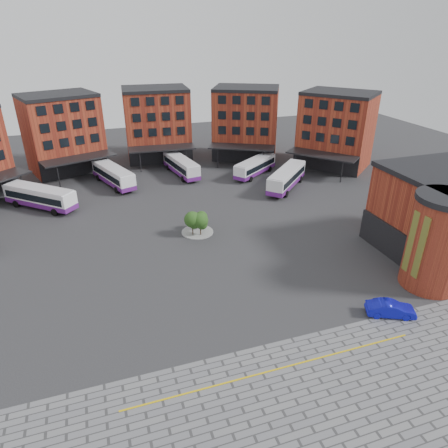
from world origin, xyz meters
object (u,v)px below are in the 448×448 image
object	(u,v)px
bus_b	(40,197)
bus_f	(287,178)
bus_e	(255,167)
bus_c	(113,175)
bus_d	(181,166)
tree_island	(198,221)
blue_car	(391,309)

from	to	relation	value
bus_b	bus_f	xyz separation A→B (m)	(40.34, -4.27, 0.03)
bus_e	bus_c	bearing A→B (deg)	-133.11
bus_c	bus_d	world-z (taller)	bus_c
tree_island	bus_f	world-z (taller)	bus_f
bus_b	bus_e	xyz separation A→B (m)	(37.69, 3.76, -0.18)
bus_c	bus_d	distance (m)	12.84
bus_e	blue_car	size ratio (longest dim) A/B	2.25
bus_d	bus_f	distance (m)	20.39
bus_f	bus_b	bearing A→B (deg)	-140.81
bus_d	bus_e	bearing A→B (deg)	-29.28
bus_b	blue_car	size ratio (longest dim) A/B	2.37
bus_f	blue_car	world-z (taller)	bus_f
tree_island	bus_f	size ratio (longest dim) A/B	0.40
tree_island	bus_c	xyz separation A→B (m)	(-9.39, 23.07, -0.13)
tree_island	bus_c	world-z (taller)	tree_island
bus_c	blue_car	xyz separation A→B (m)	(22.95, -45.69, -1.09)
bus_c	bus_f	xyz separation A→B (m)	(28.71, -11.08, 0.05)
bus_b	bus_d	world-z (taller)	bus_b
bus_c	blue_car	size ratio (longest dim) A/B	2.65
bus_b	bus_d	xyz separation A→B (m)	(24.36, 8.40, -0.08)
bus_c	bus_f	world-z (taller)	bus_f
tree_island	blue_car	xyz separation A→B (m)	(13.57, -22.62, -1.22)
tree_island	blue_car	bearing A→B (deg)	-59.04
bus_b	bus_e	distance (m)	37.88
bus_c	bus_e	xyz separation A→B (m)	(26.06, -3.05, -0.15)
bus_f	blue_car	size ratio (longest dim) A/B	2.33
bus_e	bus_f	xyz separation A→B (m)	(2.65, -8.03, 0.20)
bus_e	blue_car	xyz separation A→B (m)	(-3.11, -42.64, -0.94)
bus_d	bus_f	xyz separation A→B (m)	(15.97, -12.67, 0.11)
bus_c	bus_f	bearing A→B (deg)	-41.32
bus_e	bus_d	bearing A→B (deg)	-145.61
bus_c	bus_e	bearing A→B (deg)	-26.88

